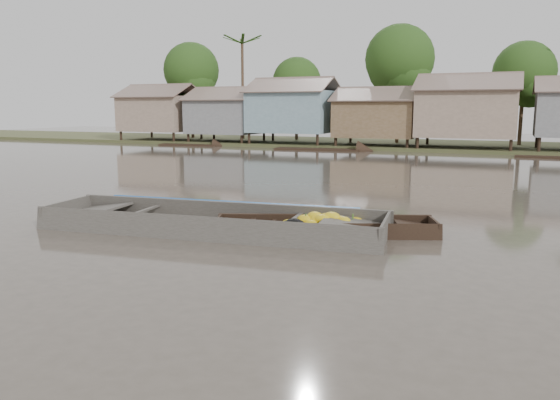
% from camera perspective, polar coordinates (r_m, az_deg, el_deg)
% --- Properties ---
extents(ground, '(120.00, 120.00, 0.00)m').
position_cam_1_polar(ground, '(12.63, -3.60, -4.15)').
color(ground, '#494138').
rests_on(ground, ground).
extents(riverbank, '(120.00, 12.47, 10.22)m').
position_cam_1_polar(riverbank, '(42.90, 19.95, 9.13)').
color(riverbank, '#384723').
rests_on(riverbank, ground).
extents(banana_boat, '(5.43, 3.11, 0.75)m').
position_cam_1_polar(banana_boat, '(13.22, 4.38, -2.92)').
color(banana_boat, black).
rests_on(banana_boat, ground).
extents(viewer_boat, '(8.80, 3.17, 0.69)m').
position_cam_1_polar(viewer_boat, '(13.60, -6.92, -2.85)').
color(viewer_boat, '#3A3631').
rests_on(viewer_boat, ground).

